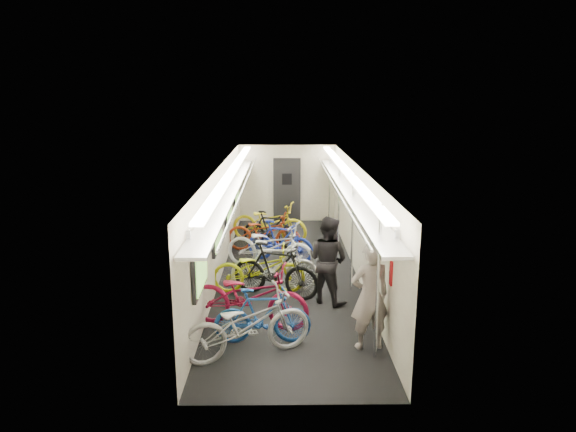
{
  "coord_description": "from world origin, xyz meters",
  "views": [
    {
      "loc": [
        -0.15,
        -10.87,
        3.88
      ],
      "look_at": [
        -0.02,
        0.74,
        1.15
      ],
      "focal_mm": 32.0,
      "sensor_mm": 36.0,
      "label": 1
    }
  ],
  "objects_px": {
    "passenger_near": "(370,296)",
    "backpack": "(399,273)",
    "passenger_mid": "(328,260)",
    "bicycle_1": "(262,316)",
    "bicycle_0": "(247,325)"
  },
  "relations": [
    {
      "from": "bicycle_0",
      "to": "bicycle_1",
      "type": "relative_size",
      "value": 1.29
    },
    {
      "from": "passenger_mid",
      "to": "backpack",
      "type": "xyz_separation_m",
      "value": [
        0.89,
        -1.96,
        0.43
      ]
    },
    {
      "from": "passenger_near",
      "to": "bicycle_1",
      "type": "bearing_deg",
      "value": -18.52
    },
    {
      "from": "passenger_mid",
      "to": "backpack",
      "type": "relative_size",
      "value": 4.45
    },
    {
      "from": "passenger_mid",
      "to": "backpack",
      "type": "height_order",
      "value": "passenger_mid"
    },
    {
      "from": "backpack",
      "to": "passenger_near",
      "type": "bearing_deg",
      "value": 167.47
    },
    {
      "from": "passenger_near",
      "to": "backpack",
      "type": "relative_size",
      "value": 4.54
    },
    {
      "from": "passenger_near",
      "to": "bicycle_0",
      "type": "bearing_deg",
      "value": -4.49
    },
    {
      "from": "passenger_near",
      "to": "backpack",
      "type": "bearing_deg",
      "value": 151.84
    },
    {
      "from": "bicycle_0",
      "to": "passenger_near",
      "type": "xyz_separation_m",
      "value": [
        1.88,
        0.27,
        0.33
      ]
    },
    {
      "from": "passenger_mid",
      "to": "backpack",
      "type": "distance_m",
      "value": 2.2
    },
    {
      "from": "bicycle_0",
      "to": "passenger_mid",
      "type": "xyz_separation_m",
      "value": [
        1.39,
        2.12,
        0.32
      ]
    },
    {
      "from": "passenger_near",
      "to": "passenger_mid",
      "type": "distance_m",
      "value": 1.92
    },
    {
      "from": "bicycle_1",
      "to": "passenger_mid",
      "type": "relative_size",
      "value": 0.92
    },
    {
      "from": "bicycle_1",
      "to": "backpack",
      "type": "distance_m",
      "value": 2.24
    }
  ]
}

